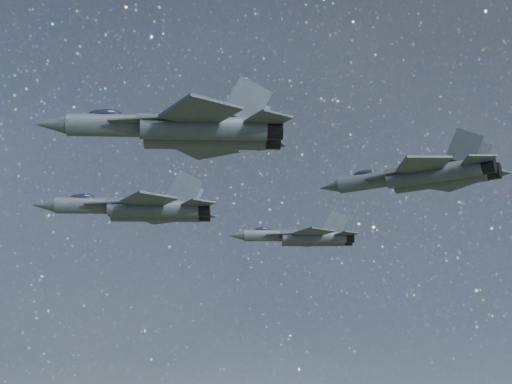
% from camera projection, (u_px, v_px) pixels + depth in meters
% --- Properties ---
extents(jet_lead, '(19.89, 13.25, 5.05)m').
position_uv_depth(jet_lead, '(140.00, 208.00, 76.09)').
color(jet_lead, '#30383D').
extents(jet_left, '(18.31, 12.31, 4.62)m').
position_uv_depth(jet_left, '(303.00, 237.00, 98.69)').
color(jet_left, '#30383D').
extents(jet_right, '(19.77, 13.16, 5.02)m').
position_uv_depth(jet_right, '(184.00, 129.00, 54.68)').
color(jet_right, '#30383D').
extents(jet_slot, '(18.59, 12.73, 4.67)m').
position_uv_depth(jet_slot, '(422.00, 176.00, 67.02)').
color(jet_slot, '#30383D').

